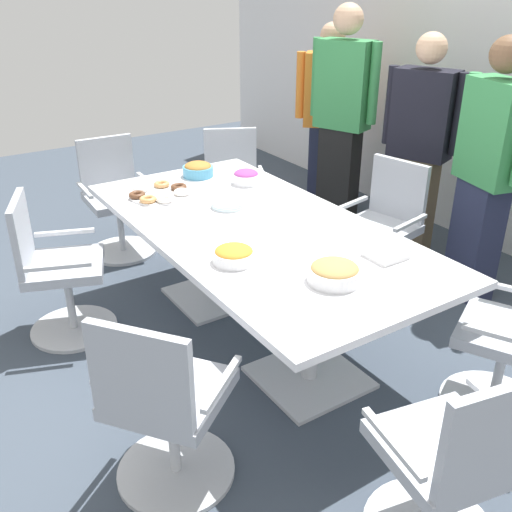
{
  "coord_description": "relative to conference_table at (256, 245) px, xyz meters",
  "views": [
    {
      "loc": [
        2.61,
        -1.7,
        2.08
      ],
      "look_at": [
        0.0,
        0.0,
        0.55
      ],
      "focal_mm": 40.86,
      "sensor_mm": 36.0,
      "label": 1
    }
  ],
  "objects": [
    {
      "name": "person_standing_1",
      "position": [
        -1.09,
        1.57,
        0.36
      ],
      "size": [
        0.6,
        0.36,
        1.86
      ],
      "rotation": [
        0.0,
        0.0,
        -2.78
      ],
      "color": "black",
      "rests_on": "ground"
    },
    {
      "name": "donut_platter",
      "position": [
        -0.76,
        -0.27,
        0.14
      ],
      "size": [
        0.4,
        0.4,
        0.04
      ],
      "color": "white",
      "rests_on": "conference_table"
    },
    {
      "name": "ground_plane",
      "position": [
        0.0,
        0.0,
        -0.63
      ],
      "size": [
        10.0,
        10.0,
        0.01
      ],
      "primitive_type": "cube",
      "color": "#3D4754"
    },
    {
      "name": "office_chair_6",
      "position": [
        -0.69,
        -1.01,
        -0.22
      ],
      "size": [
        0.7,
        0.7,
        0.91
      ],
      "rotation": [
        0.0,
        0.0,
        -0.36
      ],
      "color": "silver",
      "rests_on": "ground"
    },
    {
      "name": "office_chair_5",
      "position": [
        -1.65,
        -0.26,
        -0.22
      ],
      "size": [
        0.57,
        0.57,
        0.91
      ],
      "rotation": [
        0.0,
        0.0,
        -1.62
      ],
      "color": "silver",
      "rests_on": "ground"
    },
    {
      "name": "plate_stack",
      "position": [
        -0.34,
        0.01,
        0.14
      ],
      "size": [
        0.21,
        0.21,
        0.04
      ],
      "color": "white",
      "rests_on": "conference_table"
    },
    {
      "name": "snack_bowl_candy_mix",
      "position": [
        -0.65,
        0.34,
        0.17
      ],
      "size": [
        0.19,
        0.19,
        0.1
      ],
      "color": "white",
      "rests_on": "conference_table"
    },
    {
      "name": "office_chair_4",
      "position": [
        -1.37,
        0.65,
        -0.22
      ],
      "size": [
        0.72,
        0.72,
        0.91
      ],
      "rotation": [
        0.0,
        0.0,
        -2.03
      ],
      "color": "silver",
      "rests_on": "ground"
    },
    {
      "name": "snack_bowl_pretzels",
      "position": [
        -0.98,
        0.14,
        0.18
      ],
      "size": [
        0.22,
        0.22,
        0.11
      ],
      "color": "#4C9EC6",
      "rests_on": "conference_table"
    },
    {
      "name": "person_standing_0",
      "position": [
        -1.47,
        1.74,
        0.25
      ],
      "size": [
        0.48,
        0.5,
        1.69
      ],
      "rotation": [
        0.0,
        0.0,
        -2.33
      ],
      "color": "#232842",
      "rests_on": "ground"
    },
    {
      "name": "office_chair_0",
      "position": [
        0.79,
        -0.97,
        -0.22
      ],
      "size": [
        0.76,
        0.76,
        0.91
      ],
      "rotation": [
        0.0,
        0.0,
        0.65
      ],
      "color": "silver",
      "rests_on": "ground"
    },
    {
      "name": "napkin_pile",
      "position": [
        0.72,
        0.33,
        0.15
      ],
      "size": [
        0.18,
        0.18,
        0.05
      ],
      "primitive_type": "cube",
      "color": "white",
      "rests_on": "conference_table"
    },
    {
      "name": "person_standing_3",
      "position": [
        0.38,
        1.55,
        0.29
      ],
      "size": [
        0.61,
        0.32,
        1.74
      ],
      "rotation": [
        0.0,
        0.0,
        -3.39
      ],
      "color": "#232842",
      "rests_on": "ground"
    },
    {
      "name": "office_chair_3",
      "position": [
        -0.06,
        1.1,
        -0.22
      ],
      "size": [
        0.64,
        0.64,
        0.91
      ],
      "rotation": [
        0.0,
        0.0,
        -2.94
      ],
      "color": "silver",
      "rests_on": "ground"
    },
    {
      "name": "office_chair_1",
      "position": [
        1.67,
        -0.21,
        -0.22
      ],
      "size": [
        0.64,
        0.64,
        0.91
      ],
      "rotation": [
        0.0,
        0.0,
        1.37
      ],
      "color": "silver",
      "rests_on": "ground"
    },
    {
      "name": "person_standing_2",
      "position": [
        -0.31,
        1.66,
        0.26
      ],
      "size": [
        0.6,
        0.35,
        1.7
      ],
      "rotation": [
        0.0,
        0.0,
        -2.8
      ],
      "color": "brown",
      "rests_on": "ground"
    },
    {
      "name": "snack_bowl_chips_orange",
      "position": [
        0.34,
        -0.35,
        0.17
      ],
      "size": [
        0.22,
        0.22,
        0.09
      ],
      "color": "white",
      "rests_on": "conference_table"
    },
    {
      "name": "conference_table",
      "position": [
        0.0,
        0.0,
        0.0
      ],
      "size": [
        2.4,
        1.2,
        0.75
      ],
      "color": "silver",
      "rests_on": "ground"
    },
    {
      "name": "snack_bowl_cookies",
      "position": [
        0.77,
        -0.06,
        0.17
      ],
      "size": [
        0.26,
        0.26,
        0.1
      ],
      "color": "white",
      "rests_on": "conference_table"
    }
  ]
}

